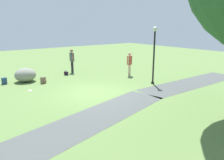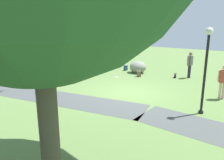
{
  "view_description": "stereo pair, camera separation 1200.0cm",
  "coord_description": "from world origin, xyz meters",
  "px_view_note": "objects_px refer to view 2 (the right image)",
  "views": [
    {
      "loc": [
        6.0,
        9.39,
        3.5
      ],
      "look_at": [
        0.0,
        1.5,
        1.0
      ],
      "focal_mm": 35.0,
      "sensor_mm": 36.0,
      "label": 1
    },
    {
      "loc": [
        -6.0,
        9.39,
        3.5
      ],
      "look_at": [
        0.0,
        1.5,
        1.0
      ],
      "focal_mm": 35.0,
      "sensor_mm": 36.0,
      "label": 2
    }
  ],
  "objects_px": {
    "lawn_boulder": "(138,67)",
    "spare_backpack_on_lawn": "(126,68)",
    "woman_with_handbag": "(190,63)",
    "lamp_post": "(206,62)",
    "backpack_by_boulder": "(139,74)",
    "frisbee_on_grass": "(116,77)",
    "handbag_on_grass": "(175,76)",
    "man_near_boulder": "(223,79)"
  },
  "relations": [
    {
      "from": "lamp_post",
      "to": "frisbee_on_grass",
      "type": "xyz_separation_m",
      "value": [
        6.5,
        -3.03,
        -2.11
      ]
    },
    {
      "from": "lamp_post",
      "to": "woman_with_handbag",
      "type": "bearing_deg",
      "value": -67.4
    },
    {
      "from": "backpack_by_boulder",
      "to": "spare_backpack_on_lawn",
      "type": "distance_m",
      "value": 2.34
    },
    {
      "from": "woman_with_handbag",
      "to": "frisbee_on_grass",
      "type": "xyz_separation_m",
      "value": [
        4.06,
        2.85,
        -1.03
      ]
    },
    {
      "from": "lawn_boulder",
      "to": "backpack_by_boulder",
      "type": "bearing_deg",
      "value": 124.25
    },
    {
      "from": "lawn_boulder",
      "to": "frisbee_on_grass",
      "type": "relative_size",
      "value": 7.18
    },
    {
      "from": "handbag_on_grass",
      "to": "spare_backpack_on_lawn",
      "type": "distance_m",
      "value": 4.09
    },
    {
      "from": "spare_backpack_on_lawn",
      "to": "lamp_post",
      "type": "bearing_deg",
      "value": 143.48
    },
    {
      "from": "lamp_post",
      "to": "handbag_on_grass",
      "type": "height_order",
      "value": "lamp_post"
    },
    {
      "from": "man_near_boulder",
      "to": "woman_with_handbag",
      "type": "bearing_deg",
      "value": -51.65
    },
    {
      "from": "lamp_post",
      "to": "spare_backpack_on_lawn",
      "type": "relative_size",
      "value": 8.56
    },
    {
      "from": "man_near_boulder",
      "to": "backpack_by_boulder",
      "type": "xyz_separation_m",
      "value": [
        5.6,
        -1.67,
        -0.78
      ]
    },
    {
      "from": "lamp_post",
      "to": "spare_backpack_on_lawn",
      "type": "distance_m",
      "value": 9.29
    },
    {
      "from": "lawn_boulder",
      "to": "woman_with_handbag",
      "type": "bearing_deg",
      "value": -169.55
    },
    {
      "from": "lawn_boulder",
      "to": "spare_backpack_on_lawn",
      "type": "xyz_separation_m",
      "value": [
        1.22,
        -0.2,
        -0.24
      ]
    },
    {
      "from": "lamp_post",
      "to": "man_near_boulder",
      "type": "bearing_deg",
      "value": -96.07
    },
    {
      "from": "woman_with_handbag",
      "to": "spare_backpack_on_lawn",
      "type": "relative_size",
      "value": 4.45
    },
    {
      "from": "man_near_boulder",
      "to": "frisbee_on_grass",
      "type": "xyz_separation_m",
      "value": [
        6.76,
        -0.57,
        -0.96
      ]
    },
    {
      "from": "handbag_on_grass",
      "to": "backpack_by_boulder",
      "type": "bearing_deg",
      "value": 30.2
    },
    {
      "from": "lawn_boulder",
      "to": "spare_backpack_on_lawn",
      "type": "relative_size",
      "value": 3.95
    },
    {
      "from": "backpack_by_boulder",
      "to": "woman_with_handbag",
      "type": "bearing_deg",
      "value": -148.84
    },
    {
      "from": "lamp_post",
      "to": "handbag_on_grass",
      "type": "bearing_deg",
      "value": -59.14
    },
    {
      "from": "woman_with_handbag",
      "to": "lamp_post",
      "type": "bearing_deg",
      "value": 112.6
    },
    {
      "from": "lawn_boulder",
      "to": "frisbee_on_grass",
      "type": "height_order",
      "value": "lawn_boulder"
    },
    {
      "from": "lamp_post",
      "to": "lawn_boulder",
      "type": "relative_size",
      "value": 2.16
    },
    {
      "from": "spare_backpack_on_lawn",
      "to": "man_near_boulder",
      "type": "bearing_deg",
      "value": 158.69
    },
    {
      "from": "woman_with_handbag",
      "to": "spare_backpack_on_lawn",
      "type": "xyz_separation_m",
      "value": [
        4.86,
        0.47,
        -0.85
      ]
    },
    {
      "from": "lawn_boulder",
      "to": "spare_backpack_on_lawn",
      "type": "bearing_deg",
      "value": -9.19
    },
    {
      "from": "spare_backpack_on_lawn",
      "to": "frisbee_on_grass",
      "type": "distance_m",
      "value": 2.52
    },
    {
      "from": "backpack_by_boulder",
      "to": "spare_backpack_on_lawn",
      "type": "bearing_deg",
      "value": -33.14
    },
    {
      "from": "handbag_on_grass",
      "to": "lamp_post",
      "type": "bearing_deg",
      "value": 120.86
    },
    {
      "from": "woman_with_handbag",
      "to": "lawn_boulder",
      "type": "bearing_deg",
      "value": 10.45
    },
    {
      "from": "lamp_post",
      "to": "handbag_on_grass",
      "type": "distance_m",
      "value": 6.56
    },
    {
      "from": "handbag_on_grass",
      "to": "backpack_by_boulder",
      "type": "xyz_separation_m",
      "value": [
        2.13,
        1.24,
        0.05
      ]
    },
    {
      "from": "handbag_on_grass",
      "to": "spare_backpack_on_lawn",
      "type": "bearing_deg",
      "value": -0.52
    },
    {
      "from": "backpack_by_boulder",
      "to": "frisbee_on_grass",
      "type": "height_order",
      "value": "backpack_by_boulder"
    },
    {
      "from": "handbag_on_grass",
      "to": "backpack_by_boulder",
      "type": "distance_m",
      "value": 2.47
    },
    {
      "from": "lawn_boulder",
      "to": "frisbee_on_grass",
      "type": "bearing_deg",
      "value": 79.0
    },
    {
      "from": "lawn_boulder",
      "to": "woman_with_handbag",
      "type": "relative_size",
      "value": 0.89
    },
    {
      "from": "handbag_on_grass",
      "to": "frisbee_on_grass",
      "type": "relative_size",
      "value": 1.58
    },
    {
      "from": "woman_with_handbag",
      "to": "backpack_by_boulder",
      "type": "relative_size",
      "value": 4.45
    },
    {
      "from": "lawn_boulder",
      "to": "backpack_by_boulder",
      "type": "xyz_separation_m",
      "value": [
        -0.74,
        1.08,
        -0.24
      ]
    }
  ]
}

